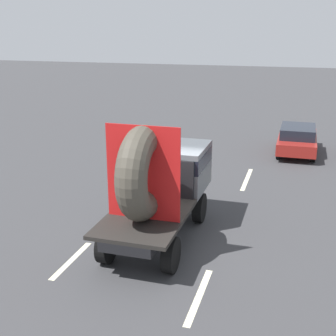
# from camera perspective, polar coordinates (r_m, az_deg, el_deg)

# --- Properties ---
(ground_plane) EXTENTS (120.00, 120.00, 0.00)m
(ground_plane) POSITION_cam_1_polar(r_m,az_deg,el_deg) (13.03, -0.97, -8.72)
(ground_plane) COLOR #38383A
(flatbed_truck) EXTENTS (2.02, 5.03, 3.52)m
(flatbed_truck) POSITION_cam_1_polar(r_m,az_deg,el_deg) (12.54, -0.88, -1.23)
(flatbed_truck) COLOR black
(flatbed_truck) RESTS_ON ground_plane
(distant_sedan) EXTENTS (1.72, 4.02, 1.31)m
(distant_sedan) POSITION_cam_1_polar(r_m,az_deg,el_deg) (22.11, 16.08, 3.59)
(distant_sedan) COLOR black
(distant_sedan) RESTS_ON ground_plane
(lane_dash_left_near) EXTENTS (0.16, 2.01, 0.01)m
(lane_dash_left_near) POSITION_cam_1_polar(r_m,az_deg,el_deg) (12.08, -12.16, -11.36)
(lane_dash_left_near) COLOR beige
(lane_dash_left_near) RESTS_ON ground_plane
(lane_dash_left_far) EXTENTS (0.16, 2.28, 0.01)m
(lane_dash_left_far) POSITION_cam_1_polar(r_m,az_deg,el_deg) (18.44, -1.05, -0.69)
(lane_dash_left_far) COLOR beige
(lane_dash_left_far) RESTS_ON ground_plane
(lane_dash_right_near) EXTENTS (0.16, 2.30, 0.01)m
(lane_dash_right_near) POSITION_cam_1_polar(r_m,az_deg,el_deg) (10.46, 3.96, -15.88)
(lane_dash_right_near) COLOR beige
(lane_dash_right_near) RESTS_ON ground_plane
(lane_dash_right_far) EXTENTS (0.16, 2.74, 0.01)m
(lane_dash_right_far) POSITION_cam_1_polar(r_m,az_deg,el_deg) (18.01, 9.97, -1.41)
(lane_dash_right_far) COLOR beige
(lane_dash_right_far) RESTS_ON ground_plane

